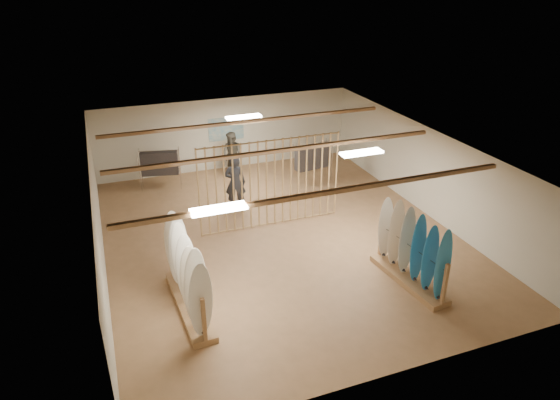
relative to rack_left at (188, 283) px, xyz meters
name	(u,v)px	position (x,y,z in m)	size (l,w,h in m)	color
floor	(280,236)	(3.21, 2.48, -0.70)	(12.00, 12.00, 0.00)	#9C724B
ceiling	(280,148)	(3.21, 2.48, 2.10)	(12.00, 12.00, 0.00)	gray
wall_back	(226,134)	(3.21, 8.48, 0.70)	(12.00, 12.00, 0.00)	beige
wall_front	(393,319)	(3.21, -3.52, 0.70)	(12.00, 12.00, 0.00)	beige
wall_left	(98,222)	(-1.79, 2.48, 0.70)	(12.00, 12.00, 0.00)	beige
wall_right	(426,171)	(8.21, 2.48, 0.70)	(12.00, 12.00, 0.00)	beige
ceiling_slats	(280,150)	(3.21, 2.48, 2.02)	(9.50, 6.12, 0.10)	#9B7146
light_panels	(280,150)	(3.21, 2.48, 2.04)	(1.20, 0.35, 0.06)	white
bamboo_partition	(271,183)	(3.21, 3.28, 0.70)	(4.45, 0.05, 2.78)	tan
poster	(226,129)	(3.21, 8.46, 0.90)	(1.40, 0.03, 0.90)	teal
rack_left	(188,283)	(0.00, 0.00, 0.00)	(0.69, 2.92, 2.03)	#9B7146
rack_right	(411,258)	(5.46, -0.89, 0.00)	(0.81, 2.58, 2.05)	#9B7146
clothing_rack_a	(160,163)	(0.43, 7.31, 0.27)	(1.36, 0.62, 1.49)	silver
clothing_rack_b	(313,157)	(5.77, 5.90, 0.31)	(1.43, 0.57, 1.55)	silver
shopper_a	(235,179)	(2.49, 4.74, 0.36)	(0.77, 0.52, 2.12)	#2A2C33
shopper_b	(232,152)	(3.15, 7.40, 0.31)	(0.97, 0.76, 2.01)	#3C372E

